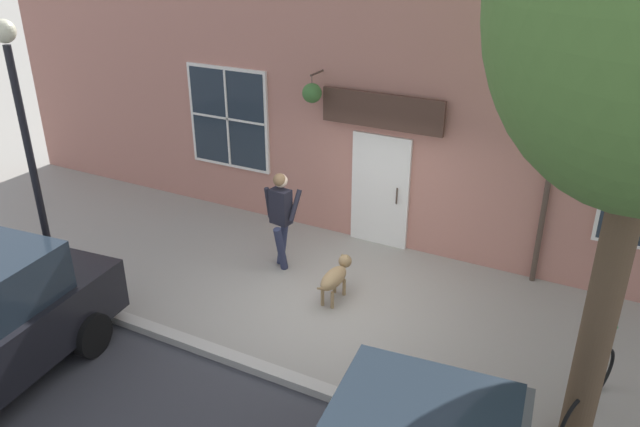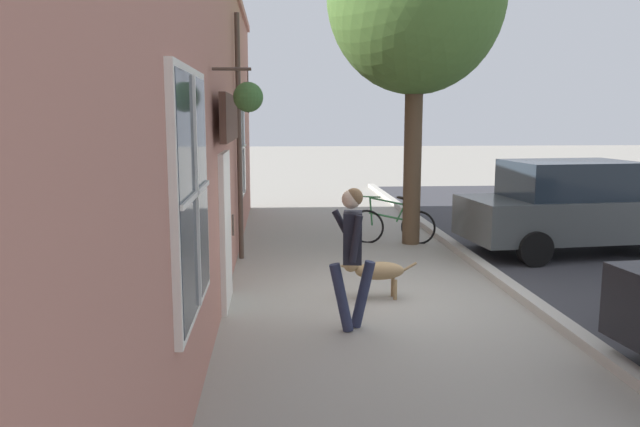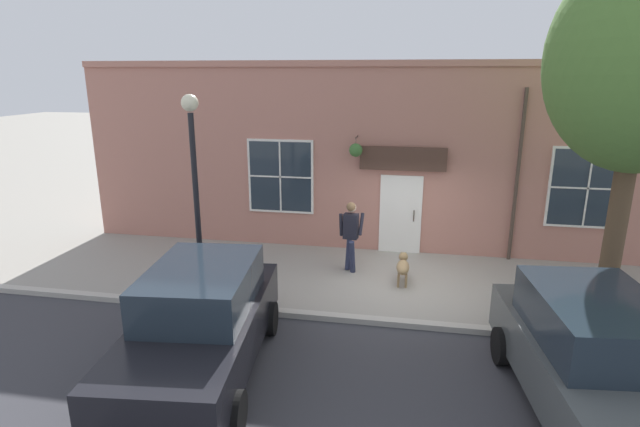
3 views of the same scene
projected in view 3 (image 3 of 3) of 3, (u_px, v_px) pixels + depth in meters
ground_plane at (404, 284)px, 11.42m from camera, size 90.00×90.00×0.00m
storefront_facade at (410, 160)px, 12.96m from camera, size 0.95×18.00×4.98m
pedestrian_walking at (351, 230)px, 11.91m from camera, size 0.59×0.59×1.74m
dog_on_leash at (403, 266)px, 11.40m from camera, size 1.11×0.29×0.64m
leaning_bicycle at (599, 299)px, 9.82m from camera, size 1.70×0.46×1.00m
parked_car_nearest_curb at (201, 322)px, 7.86m from camera, size 4.46×2.27×1.75m
parked_car_mid_block at (596, 361)px, 6.80m from camera, size 4.46×2.27×1.75m
street_lamp at (194, 171)px, 9.58m from camera, size 0.32×0.32×4.29m
fire_hydrant at (160, 282)px, 10.54m from camera, size 0.34×0.20×0.77m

